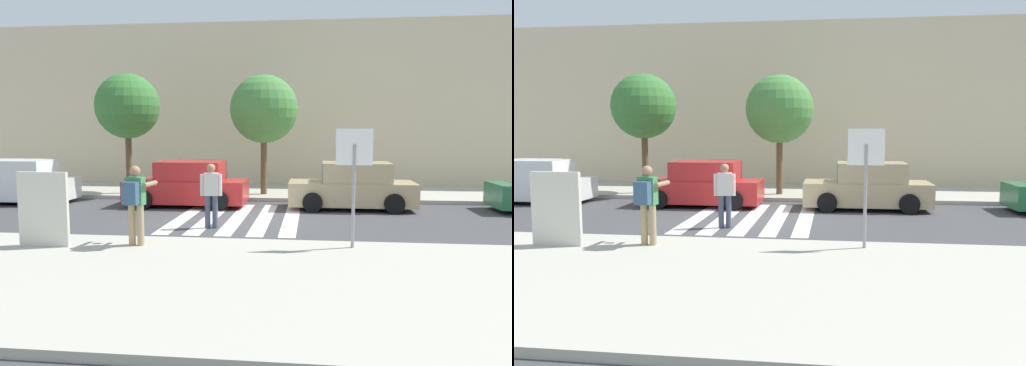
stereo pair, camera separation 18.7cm
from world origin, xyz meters
TOP-DOWN VIEW (x-y plane):
  - ground_plane at (0.00, 0.00)m, footprint 120.00×120.00m
  - sidewalk_near at (0.00, -6.20)m, footprint 60.00×6.00m
  - sidewalk_far at (0.00, 6.00)m, footprint 60.00×4.80m
  - building_facade_far at (0.00, 10.40)m, footprint 56.00×4.00m
  - crosswalk_stripe_0 at (-1.60, 0.20)m, footprint 0.44×5.20m
  - crosswalk_stripe_1 at (-0.80, 0.20)m, footprint 0.44×5.20m
  - crosswalk_stripe_2 at (0.00, 0.20)m, footprint 0.44×5.20m
  - crosswalk_stripe_3 at (0.80, 0.20)m, footprint 0.44×5.20m
  - crosswalk_stripe_4 at (1.60, 0.20)m, footprint 0.44×5.20m
  - stop_sign at (3.07, -3.77)m, footprint 0.76×0.08m
  - photographer_with_backpack at (-1.56, -4.11)m, footprint 0.64×0.88m
  - pedestrian_crossing at (-0.47, -1.37)m, footprint 0.58×0.29m
  - parked_car_white at (-8.29, 2.30)m, footprint 4.10×1.92m
  - parked_car_red at (-2.04, 2.30)m, footprint 4.10×1.92m
  - parked_car_tan at (3.53, 2.30)m, footprint 4.10×1.92m
  - street_tree_west at (-4.93, 4.44)m, footprint 2.50×2.50m
  - street_tree_center at (0.34, 4.71)m, footprint 2.60×2.60m
  - advertising_board at (-3.49, -4.39)m, footprint 1.10×0.11m

SIDE VIEW (x-z plane):
  - ground_plane at x=0.00m, z-range 0.00..0.00m
  - crosswalk_stripe_0 at x=-1.60m, z-range 0.00..0.01m
  - crosswalk_stripe_1 at x=-0.80m, z-range 0.00..0.01m
  - crosswalk_stripe_2 at x=0.00m, z-range 0.00..0.01m
  - crosswalk_stripe_3 at x=0.80m, z-range 0.00..0.01m
  - crosswalk_stripe_4 at x=1.60m, z-range 0.00..0.01m
  - sidewalk_near at x=0.00m, z-range 0.00..0.14m
  - sidewalk_far at x=0.00m, z-range 0.00..0.14m
  - parked_car_white at x=-8.29m, z-range -0.05..1.50m
  - parked_car_red at x=-2.04m, z-range -0.05..1.50m
  - parked_car_tan at x=3.53m, z-range -0.05..1.50m
  - advertising_board at x=-3.49m, z-range 0.14..1.74m
  - pedestrian_crossing at x=-0.47m, z-range 0.11..1.84m
  - photographer_with_backpack at x=-1.56m, z-range 0.31..2.03m
  - stop_sign at x=3.07m, z-range 0.71..3.23m
  - street_tree_center at x=0.34m, z-range 1.10..5.66m
  - street_tree_west at x=-4.93m, z-range 1.19..5.82m
  - building_facade_far at x=0.00m, z-range 0.00..7.44m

